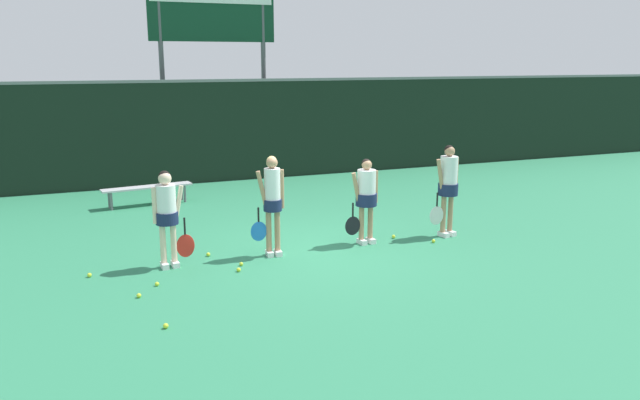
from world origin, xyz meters
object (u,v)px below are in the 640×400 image
(player_3, at_px, (448,183))
(tennis_ball_11, at_px, (139,296))
(player_2, at_px, (366,194))
(tennis_ball_8, at_px, (163,253))
(tennis_ball_5, at_px, (394,237))
(tennis_ball_6, at_px, (239,270))
(bench_courtside, at_px, (147,189))
(tennis_ball_9, at_px, (89,275))
(tennis_ball_2, at_px, (241,264))
(tennis_ball_3, at_px, (208,254))
(tennis_ball_7, at_px, (356,224))
(tennis_ball_10, at_px, (157,284))
(scoreboard, at_px, (213,35))
(player_0, at_px, (167,211))
(tennis_ball_0, at_px, (166,326))
(player_1, at_px, (272,198))
(tennis_ball_4, at_px, (371,213))
(tennis_ball_1, at_px, (433,241))

(player_3, height_order, tennis_ball_11, player_3)
(player_2, relative_size, tennis_ball_8, 24.03)
(tennis_ball_5, bearing_deg, tennis_ball_6, -166.40)
(bench_courtside, bearing_deg, tennis_ball_9, -114.60)
(player_2, relative_size, tennis_ball_2, 25.00)
(player_3, xyz_separation_m, tennis_ball_2, (-4.26, -0.31, -1.04))
(player_2, xyz_separation_m, tennis_ball_3, (-2.96, 0.29, -0.92))
(player_3, bearing_deg, tennis_ball_7, 123.56)
(tennis_ball_5, xyz_separation_m, tennis_ball_10, (-4.67, -0.99, -0.00))
(tennis_ball_2, distance_m, tennis_ball_9, 2.45)
(scoreboard, bearing_deg, tennis_ball_10, -108.14)
(tennis_ball_5, distance_m, tennis_ball_9, 5.63)
(tennis_ball_2, height_order, tennis_ball_5, tennis_ball_5)
(player_0, distance_m, tennis_ball_0, 2.70)
(tennis_ball_7, bearing_deg, player_2, -107.23)
(tennis_ball_5, distance_m, tennis_ball_10, 4.77)
(player_0, bearing_deg, player_1, -4.99)
(scoreboard, bearing_deg, tennis_ball_6, -100.48)
(player_0, xyz_separation_m, player_3, (5.40, -0.08, 0.10))
(player_1, relative_size, tennis_ball_10, 27.18)
(tennis_ball_7, bearing_deg, player_1, -149.65)
(player_2, bearing_deg, bench_courtside, 121.90)
(player_1, xyz_separation_m, tennis_ball_4, (2.98, 2.07, -1.01))
(player_1, bearing_deg, player_3, 3.72)
(player_0, relative_size, tennis_ball_0, 23.13)
(tennis_ball_0, height_order, tennis_ball_8, tennis_ball_0)
(tennis_ball_1, relative_size, tennis_ball_5, 0.95)
(player_2, relative_size, tennis_ball_4, 23.70)
(tennis_ball_3, relative_size, tennis_ball_8, 1.03)
(tennis_ball_4, xyz_separation_m, tennis_ball_7, (-0.72, -0.75, 0.00))
(tennis_ball_1, relative_size, tennis_ball_3, 0.96)
(scoreboard, distance_m, tennis_ball_1, 9.91)
(player_2, bearing_deg, tennis_ball_6, -168.88)
(player_1, relative_size, tennis_ball_1, 26.59)
(bench_courtside, height_order, player_1, player_1)
(tennis_ball_7, distance_m, tennis_ball_8, 4.12)
(player_2, bearing_deg, tennis_ball_9, 177.06)
(tennis_ball_4, height_order, tennis_ball_7, tennis_ball_7)
(bench_courtside, xyz_separation_m, tennis_ball_4, (4.59, -2.82, -0.37))
(tennis_ball_0, xyz_separation_m, tennis_ball_10, (0.10, 1.64, -0.00))
(tennis_ball_2, height_order, tennis_ball_7, tennis_ball_7)
(tennis_ball_4, bearing_deg, tennis_ball_9, -161.07)
(tennis_ball_2, relative_size, tennis_ball_5, 0.91)
(tennis_ball_1, xyz_separation_m, tennis_ball_9, (-6.20, 0.38, 0.00))
(bench_courtside, height_order, player_0, player_0)
(bench_courtside, height_order, tennis_ball_8, bench_courtside)
(player_0, height_order, tennis_ball_2, player_0)
(player_0, relative_size, tennis_ball_9, 23.25)
(tennis_ball_2, xyz_separation_m, tennis_ball_7, (2.94, 1.69, 0.00))
(tennis_ball_11, bearing_deg, tennis_ball_6, 19.39)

